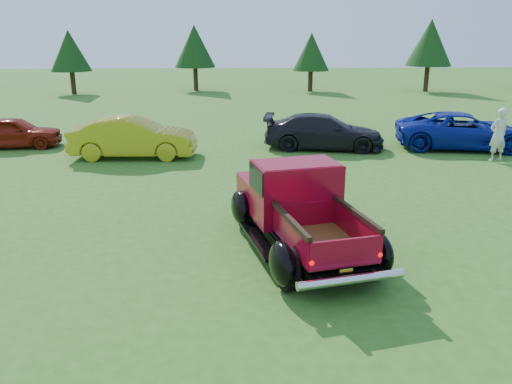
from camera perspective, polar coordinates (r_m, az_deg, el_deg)
name	(u,v)px	position (r m, az deg, el deg)	size (l,w,h in m)	color
ground	(231,246)	(10.42, -2.90, -6.17)	(120.00, 120.00, 0.00)	#335819
tree_west	(70,51)	(40.43, -20.52, 14.87)	(2.94, 2.94, 4.60)	#332114
tree_mid_left	(195,46)	(40.68, -7.03, 16.19)	(3.20, 3.20, 5.00)	#332114
tree_mid_right	(311,52)	(40.00, 6.33, 15.60)	(2.82, 2.82, 4.40)	#332114
tree_east	(430,43)	(41.79, 19.26, 15.79)	(3.46, 3.46, 5.40)	#332114
pickup_truck	(295,205)	(10.31, 4.51, -1.53)	(3.05, 4.97, 1.74)	black
show_car_red	(13,132)	(21.60, -26.02, 6.17)	(1.43, 3.55, 1.21)	maroon
show_car_yellow	(134,137)	(18.31, -13.82, 6.07)	(1.53, 4.38, 1.44)	#AC9E16
show_car_grey	(324,132)	(19.41, 7.74, 6.85)	(1.85, 4.55, 1.32)	black
show_car_blue	(463,131)	(20.82, 22.57, 6.49)	(2.30, 4.98, 1.38)	navy
spectator	(498,135)	(19.12, 25.96, 5.90)	(0.67, 0.44, 1.85)	beige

